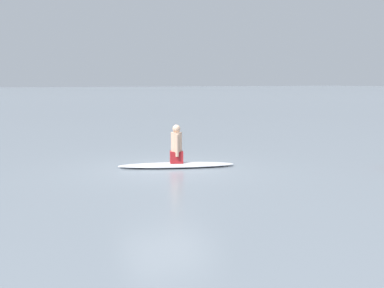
# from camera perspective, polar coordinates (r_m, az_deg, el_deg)

# --- Properties ---
(ground_plane) EXTENTS (400.00, 400.00, 0.00)m
(ground_plane) POSITION_cam_1_polar(r_m,az_deg,el_deg) (12.83, -3.06, -3.01)
(ground_plane) COLOR gray
(surfboard) EXTENTS (3.26, 1.79, 0.12)m
(surfboard) POSITION_cam_1_polar(r_m,az_deg,el_deg) (13.03, -1.89, -2.57)
(surfboard) COLOR white
(surfboard) RESTS_ON ground
(person_paddler) EXTENTS (0.43, 0.46, 1.06)m
(person_paddler) POSITION_cam_1_polar(r_m,az_deg,el_deg) (12.94, -1.90, -0.21)
(person_paddler) COLOR #A51E23
(person_paddler) RESTS_ON surfboard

